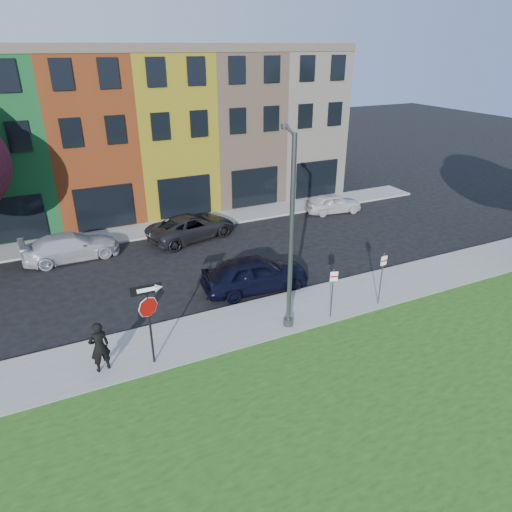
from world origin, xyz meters
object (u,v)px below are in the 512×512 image
stop_sign (148,309)px  man (99,347)px  street_lamp (290,235)px  sedan_near (255,273)px

stop_sign → man: bearing=170.1°
stop_sign → man: size_ratio=1.63×
stop_sign → man: (-1.71, 0.36, -1.26)m
stop_sign → street_lamp: (5.54, 0.22, 1.63)m
sedan_near → stop_sign: bearing=126.5°
sedan_near → street_lamp: size_ratio=0.66×
stop_sign → street_lamp: bearing=4.2°
sedan_near → street_lamp: 4.50m
man → street_lamp: bearing=166.6°
man → street_lamp: size_ratio=0.25×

